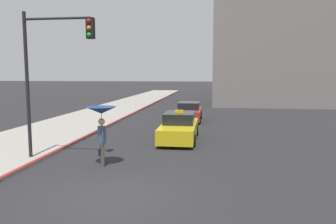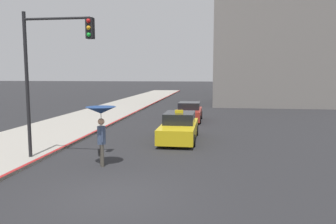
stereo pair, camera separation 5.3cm
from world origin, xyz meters
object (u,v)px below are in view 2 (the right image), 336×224
at_px(taxi, 179,128).
at_px(traffic_light, 52,60).
at_px(sedan_red, 189,112).
at_px(pedestrian_with_umbrella, 101,118).

height_order(taxi, traffic_light, traffic_light).
bearing_deg(taxi, sedan_red, -89.96).
height_order(pedestrian_with_umbrella, traffic_light, traffic_light).
bearing_deg(traffic_light, sedan_red, 69.61).
xyz_separation_m(pedestrian_with_umbrella, traffic_light, (-2.16, 0.50, 2.21)).
xyz_separation_m(sedan_red, pedestrian_with_umbrella, (-2.42, -12.83, 1.25)).
height_order(sedan_red, pedestrian_with_umbrella, pedestrian_with_umbrella).
xyz_separation_m(taxi, pedestrian_with_umbrella, (-2.43, -5.47, 1.22)).
distance_m(taxi, traffic_light, 7.59).
bearing_deg(pedestrian_with_umbrella, taxi, -52.48).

